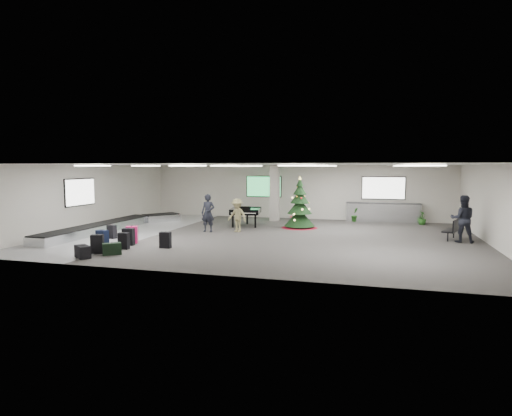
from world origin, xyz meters
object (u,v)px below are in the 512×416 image
(baggage_carousel, at_px, (113,226))
(traveler_b, at_px, (237,215))
(grand_piano, at_px, (245,211))
(potted_plant_right, at_px, (422,218))
(traveler_a, at_px, (208,213))
(service_counter, at_px, (383,212))
(pink_suitcase, at_px, (132,235))
(bench, at_px, (454,228))
(traveler_bench, at_px, (463,219))
(potted_plant_left, at_px, (355,215))
(christmas_tree, at_px, (300,210))

(baggage_carousel, height_order, traveler_b, traveler_b)
(grand_piano, relative_size, potted_plant_right, 2.91)
(traveler_a, bearing_deg, service_counter, 37.66)
(pink_suitcase, xyz_separation_m, grand_piano, (2.95, 6.13, 0.43))
(potted_plant_right, bearing_deg, bench, -80.49)
(service_counter, distance_m, traveler_b, 8.84)
(traveler_a, distance_m, traveler_b, 1.40)
(traveler_bench, distance_m, potted_plant_left, 7.29)
(potted_plant_left, relative_size, potted_plant_right, 1.08)
(potted_plant_left, bearing_deg, bench, -49.58)
(traveler_a, height_order, potted_plant_right, traveler_a)
(pink_suitcase, bearing_deg, traveler_bench, -5.72)
(traveler_bench, bearing_deg, potted_plant_right, -76.75)
(service_counter, bearing_deg, bench, -62.18)
(traveler_a, height_order, potted_plant_left, traveler_a)
(traveler_a, bearing_deg, potted_plant_right, 29.01)
(potted_plant_right, bearing_deg, service_counter, 162.41)
(service_counter, xyz_separation_m, potted_plant_right, (2.02, -0.64, -0.18))
(bench, distance_m, potted_plant_left, 6.66)
(grand_piano, relative_size, traveler_bench, 1.10)
(service_counter, xyz_separation_m, pink_suitcase, (-9.92, -9.77, -0.20))
(grand_piano, height_order, bench, grand_piano)
(service_counter, xyz_separation_m, grand_piano, (-6.97, -3.64, 0.23))
(potted_plant_left, bearing_deg, pink_suitcase, -131.42)
(service_counter, bearing_deg, christmas_tree, -139.15)
(christmas_tree, height_order, traveler_a, christmas_tree)
(service_counter, relative_size, bench, 2.73)
(christmas_tree, relative_size, potted_plant_left, 3.33)
(potted_plant_left, bearing_deg, traveler_a, -138.44)
(christmas_tree, bearing_deg, traveler_a, -147.68)
(traveler_bench, bearing_deg, baggage_carousel, 5.34)
(christmas_tree, height_order, potted_plant_right, christmas_tree)
(pink_suitcase, height_order, traveler_a, traveler_a)
(traveler_b, distance_m, potted_plant_right, 10.13)
(traveler_b, bearing_deg, baggage_carousel, -151.82)
(christmas_tree, xyz_separation_m, potted_plant_left, (2.60, 3.32, -0.51))
(traveler_bench, bearing_deg, service_counter, -60.45)
(service_counter, xyz_separation_m, traveler_a, (-8.09, -6.07, 0.36))
(grand_piano, xyz_separation_m, traveler_bench, (10.00, -2.28, 0.19))
(traveler_bench, distance_m, potted_plant_right, 5.40)
(baggage_carousel, xyz_separation_m, bench, (15.65, 1.42, 0.29))
(christmas_tree, xyz_separation_m, traveler_b, (-2.63, -2.13, -0.10))
(pink_suitcase, xyz_separation_m, traveler_bench, (12.95, 3.85, 0.62))
(traveler_a, distance_m, traveler_bench, 11.13)
(traveler_bench, bearing_deg, christmas_tree, -15.83)
(christmas_tree, xyz_separation_m, bench, (6.92, -1.76, -0.40))
(baggage_carousel, height_order, potted_plant_left, potted_plant_left)
(traveler_b, relative_size, potted_plant_left, 2.02)
(christmas_tree, distance_m, traveler_bench, 7.53)
(pink_suitcase, height_order, christmas_tree, christmas_tree)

